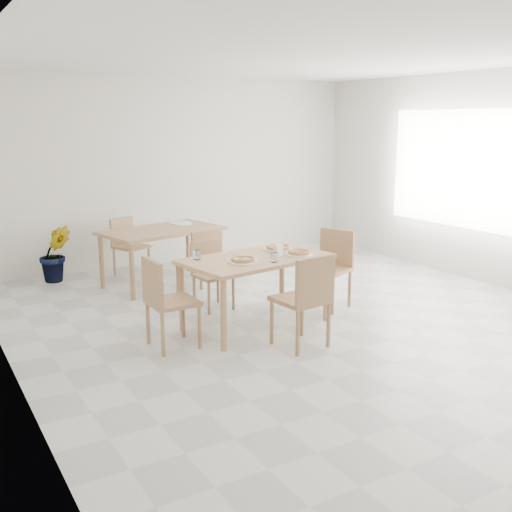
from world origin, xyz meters
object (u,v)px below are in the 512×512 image
plate_mushroom (243,262)px  napkin_holder (278,251)px  plate_margherita (278,249)px  potted_plant (55,253)px  pizza_mushroom (243,259)px  pizza_pepperoni (299,252)px  second_table (162,235)px  chair_back_s (201,258)px  plate_pepperoni (299,254)px  plate_empty (181,223)px  tumbler_b (197,255)px  chair_west (164,297)px  chair_north (210,270)px  chair_south (306,295)px  tumbler_a (274,257)px  chair_east (331,263)px  pizza_margherita (278,247)px  main_table (256,265)px  chair_back_n (127,242)px

plate_mushroom → napkin_holder: napkin_holder is taller
plate_margherita → potted_plant: 3.33m
pizza_mushroom → pizza_pepperoni: 0.68m
second_table → chair_back_s: size_ratio=1.99×
plate_pepperoni → plate_empty: size_ratio=1.00×
pizza_pepperoni → chair_back_s: chair_back_s is taller
tumbler_b → plate_empty: size_ratio=0.35×
chair_west → plate_margherita: size_ratio=2.73×
pizza_mushroom → pizza_pepperoni: same height
tumbler_b → chair_north: bearing=54.4°
chair_south → plate_empty: size_ratio=3.18×
chair_west → napkin_holder: 1.32m
plate_pepperoni → pizza_pepperoni: (0.00, 0.00, 0.02)m
chair_west → tumbler_a: bearing=-98.8°
chair_west → tumbler_b: size_ratio=8.80×
chair_south → chair_east: 1.42m
plate_empty → chair_east: bearing=-66.4°
chair_west → chair_back_s: (1.05, 1.41, -0.02)m
plate_mushroom → potted_plant: bearing=110.7°
plate_empty → potted_plant: (-1.58, 0.63, -0.37)m
pizza_margherita → pizza_pepperoni: (0.06, -0.32, 0.00)m
chair_west → pizza_margherita: (1.47, 0.30, 0.27)m
chair_east → chair_back_s: bearing=-155.6°
main_table → plate_pepperoni: size_ratio=5.71×
plate_margherita → pizza_pepperoni: pizza_pepperoni is taller
chair_north → pizza_margherita: size_ratio=2.86×
plate_margherita → plate_empty: (-0.22, 2.15, 0.00)m
pizza_mushroom → tumbler_a: 0.31m
second_table → pizza_margherita: bearing=-85.1°
main_table → plate_mushroom: plate_mushroom is taller
main_table → second_table: size_ratio=0.97×
chair_back_n → plate_empty: size_ratio=2.79×
pizza_margherita → napkin_holder: bearing=-122.0°
chair_back_n → pizza_margherita: bearing=-95.6°
chair_west → chair_back_n: bearing=-12.6°
plate_margherita → main_table: bearing=-155.2°
main_table → chair_east: 1.14m
chair_north → main_table: bearing=-86.7°
plate_mushroom → tumbler_b: bearing=134.3°
plate_margherita → chair_back_n: bearing=107.3°
plate_pepperoni → tumbler_a: (-0.40, -0.15, 0.04)m
pizza_mushroom → chair_west: bearing=178.4°
chair_north → chair_west: 1.36m
plate_mushroom → second_table: (0.02, 2.23, -0.09)m
second_table → napkin_holder: bearing=-92.0°
chair_south → potted_plant: 4.05m
pizza_pepperoni → tumbler_b: 1.08m
plate_margherita → tumbler_a: tumbler_a is taller
tumbler_a → chair_back_s: size_ratio=0.12×
chair_west → plate_empty: 2.76m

